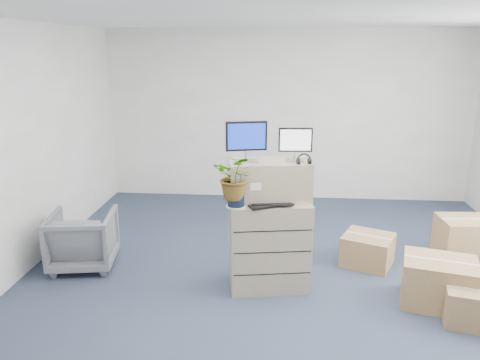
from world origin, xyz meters
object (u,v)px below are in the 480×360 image
Objects in this scene: filing_cabinet_lower at (269,244)px; keyboard at (270,204)px; monitor_left at (246,139)px; potted_plant at (236,183)px; office_chair at (83,237)px; water_bottle at (281,189)px; monitor_right at (295,142)px.

keyboard is (0.01, -0.14, 0.50)m from filing_cabinet_lower.
keyboard is (0.25, -0.14, -0.63)m from monitor_left.
keyboard is at bearing 12.50° from potted_plant.
monitor_left is (-0.25, -0.00, 1.13)m from filing_cabinet_lower.
potted_plant reaches higher than office_chair.
water_bottle reaches higher than filing_cabinet_lower.
keyboard reaches higher than filing_cabinet_lower.
filing_cabinet_lower is 2.14× the size of keyboard.
office_chair is (-1.94, 0.29, -1.25)m from monitor_left.
monitor_right reaches higher than filing_cabinet_lower.
keyboard is at bearing 159.90° from office_chair.
monitor_left is 1.20× the size of monitor_right.
keyboard is at bearing -140.38° from monitor_right.
office_chair is (-1.85, 0.51, -0.85)m from potted_plant.
filing_cabinet_lower is at bearing -12.54° from monitor_left.
monitor_right is 1.52× the size of water_bottle.
filing_cabinet_lower is 2.20m from office_chair.
filing_cabinet_lower is 0.84m from potted_plant.
filing_cabinet_lower is at bearing 163.50° from office_chair.
monitor_left is 1.83× the size of water_bottle.
filing_cabinet_lower is 4.28× the size of water_bottle.
filing_cabinet_lower is at bearing 33.17° from potted_plant.
keyboard is 0.61× the size of office_chair.
office_chair is at bearing 171.66° from monitor_right.
water_bottle reaches higher than keyboard.
filing_cabinet_lower is at bearing 67.58° from keyboard.
monitor_left is 0.70m from keyboard.
monitor_right is at bearing 27.42° from potted_plant.
monitor_right reaches higher than office_chair.
potted_plant is at bearing 155.74° from office_chair.
monitor_left reaches higher than potted_plant.
keyboard is at bearing -97.05° from filing_cabinet_lower.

